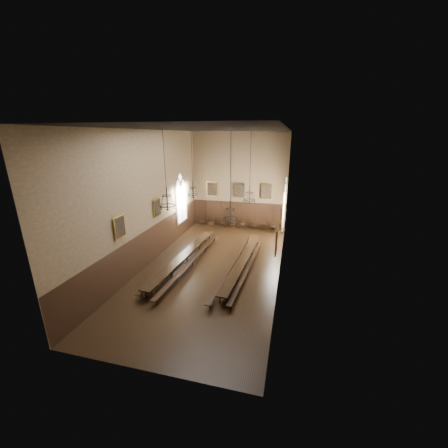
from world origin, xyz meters
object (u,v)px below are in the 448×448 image
at_px(chair_4, 242,226).
at_px(chandelier_front_left, 167,201).
at_px(chair_5, 252,226).
at_px(chair_0, 202,223).
at_px(table_right, 243,265).
at_px(bench_right_inner, 233,264).
at_px(table_left, 184,260).
at_px(bench_right_outer, 248,269).
at_px(chair_2, 223,224).
at_px(chandelier_back_right, 249,195).
at_px(bench_left_outer, 177,260).
at_px(chair_6, 263,227).
at_px(chair_7, 273,228).
at_px(bench_left_inner, 192,262).
at_px(chandelier_back_left, 193,190).
at_px(chandelier_front_right, 230,213).
at_px(chair_3, 233,225).
at_px(chair_1, 212,224).

distance_m(chair_4, chandelier_front_left, 12.31).
bearing_deg(chair_5, chair_0, -173.68).
xyz_separation_m(table_right, bench_right_inner, (-0.67, 0.05, -0.06)).
height_order(table_left, bench_right_outer, table_left).
xyz_separation_m(chair_2, chair_5, (2.89, 0.05, -0.00)).
relative_size(bench_right_outer, chair_4, 8.77).
xyz_separation_m(chair_2, chandelier_front_left, (-0.39, -11.10, 4.87)).
bearing_deg(chair_0, chandelier_back_right, -35.94).
bearing_deg(bench_left_outer, chair_5, 65.11).
bearing_deg(chair_6, chair_7, 7.80).
distance_m(bench_left_inner, chair_2, 8.66).
height_order(bench_left_inner, chandelier_back_left, chandelier_back_left).
relative_size(chair_4, chandelier_front_right, 0.22).
height_order(table_left, bench_right_inner, table_left).
xyz_separation_m(bench_left_outer, chair_7, (6.02, 8.57, 0.03)).
height_order(bench_right_inner, chair_7, chair_7).
bearing_deg(chandelier_back_left, chair_5, 60.53).
bearing_deg(chandelier_front_left, chair_0, 98.89).
relative_size(bench_left_inner, chandelier_back_left, 2.25).
relative_size(chair_6, chandelier_back_left, 0.22).
bearing_deg(chair_3, bench_right_inner, -82.28).
distance_m(chair_2, chair_6, 3.92).
xyz_separation_m(chair_1, chandelier_back_left, (0.48, -6.17, 4.53)).
relative_size(chair_0, chair_6, 0.89).
xyz_separation_m(chair_1, chair_5, (4.04, 0.12, -0.01)).
bearing_deg(chandelier_front_left, chair_3, 82.95).
distance_m(chair_0, chair_3, 3.09).
bearing_deg(table_left, bench_right_inner, 4.97).
height_order(chair_0, chair_6, chair_6).
relative_size(chair_7, chandelier_front_right, 0.22).
distance_m(chair_2, chandelier_front_right, 12.58).
bearing_deg(chandelier_back_right, chair_3, 112.15).
bearing_deg(bench_right_inner, table_right, -4.26).
distance_m(table_right, chair_6, 8.36).
bearing_deg(table_left, chair_0, 100.12).
distance_m(table_right, chair_4, 8.51).
bearing_deg(chair_5, bench_right_inner, -85.55).
relative_size(table_left, chair_6, 9.57).
relative_size(table_left, bench_left_outer, 1.00).
height_order(chair_0, chandelier_front_right, chandelier_front_right).
xyz_separation_m(chair_1, chandelier_front_left, (0.76, -11.03, 4.86)).
bearing_deg(bench_left_outer, chandelier_back_left, 78.63).
xyz_separation_m(bench_left_inner, chair_0, (-2.13, 8.58, -0.02)).
relative_size(table_left, chair_7, 9.50).
xyz_separation_m(bench_left_outer, chair_4, (3.10, 8.62, 0.03)).
height_order(bench_left_outer, chair_4, chair_4).
bearing_deg(chair_5, table_right, -81.03).
bearing_deg(table_right, bench_left_inner, -175.67).
xyz_separation_m(bench_right_inner, chandelier_front_left, (-3.22, -2.75, 4.86)).
height_order(bench_left_inner, chair_2, chair_2).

